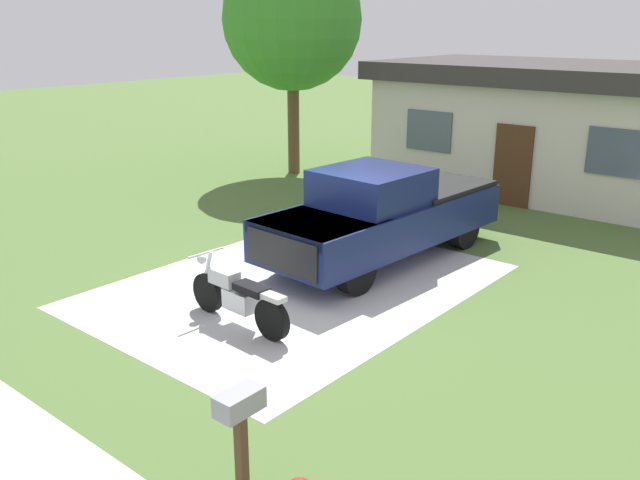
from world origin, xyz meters
The scene contains 7 objects.
ground_plane centered at (0.00, 0.00, 0.00)m, with size 80.00×80.00×0.00m, color #4E6B34.
driveway_pad centered at (0.00, 0.00, 0.00)m, with size 5.35×7.13×0.01m, color silver.
motorcycle centered at (0.39, -1.82, 0.47)m, with size 2.21×0.70×1.09m.
pickup_truck centered at (0.33, 2.28, 0.95)m, with size 2.32×5.73×1.90m.
mailbox centered at (3.49, -4.69, 0.98)m, with size 0.26×0.48×1.26m.
shade_tree centered at (-6.51, 7.14, 4.62)m, with size 4.17×4.17×6.72m.
neighbor_house centered at (0.51, 10.27, 1.79)m, with size 9.60×5.60×3.50m.
Camera 1 is at (7.67, -8.49, 4.59)m, focal length 37.88 mm.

